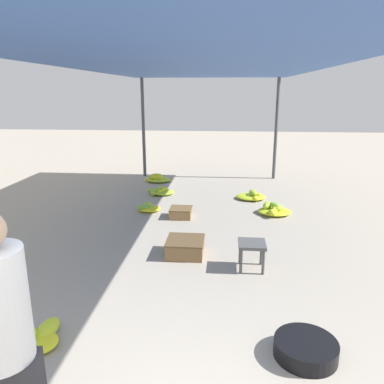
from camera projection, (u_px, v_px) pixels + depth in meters
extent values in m
cylinder|color=#4C4C51|center=(143.00, 128.00, 9.64)|extent=(0.08, 0.08, 2.51)
cylinder|color=#4C4C51|center=(276.00, 129.00, 9.35)|extent=(0.08, 0.08, 2.51)
cube|color=#33569E|center=(197.00, 66.00, 5.29)|extent=(3.78, 8.45, 0.04)
cube|color=#4C4C4C|center=(252.00, 244.00, 4.67)|extent=(0.34, 0.34, 0.04)
cylinder|color=#4C4C4C|center=(241.00, 261.00, 4.59)|extent=(0.04, 0.04, 0.32)
cylinder|color=#4C4C4C|center=(263.00, 262.00, 4.57)|extent=(0.04, 0.04, 0.32)
cylinder|color=#4C4C4C|center=(240.00, 252.00, 4.86)|extent=(0.04, 0.04, 0.32)
cylinder|color=#4C4C4C|center=(261.00, 253.00, 4.83)|extent=(0.04, 0.04, 0.32)
cylinder|color=black|center=(306.00, 349.00, 3.17)|extent=(0.54, 0.54, 0.15)
ellipsoid|color=#73B237|center=(29.00, 333.00, 3.36)|extent=(0.32, 0.21, 0.12)
ellipsoid|color=#B8CE2B|center=(27.00, 343.00, 3.19)|extent=(0.25, 0.20, 0.11)
ellipsoid|color=#BBCF2B|center=(25.00, 335.00, 3.26)|extent=(0.24, 0.21, 0.14)
ellipsoid|color=yellow|center=(31.00, 336.00, 3.35)|extent=(0.18, 0.23, 0.10)
ellipsoid|color=#C0D12A|center=(48.00, 329.00, 3.43)|extent=(0.19, 0.33, 0.15)
ellipsoid|color=#82B835|center=(14.00, 345.00, 3.21)|extent=(0.29, 0.35, 0.15)
ellipsoid|color=yellow|center=(35.00, 343.00, 3.28)|extent=(0.40, 0.35, 0.10)
ellipsoid|color=#96C031|center=(148.00, 206.00, 7.07)|extent=(0.16, 0.26, 0.13)
ellipsoid|color=yellow|center=(149.00, 208.00, 7.01)|extent=(0.35, 0.24, 0.13)
ellipsoid|color=yellow|center=(149.00, 207.00, 7.01)|extent=(0.18, 0.23, 0.14)
ellipsoid|color=#7BB536|center=(145.00, 207.00, 6.95)|extent=(0.36, 0.27, 0.10)
ellipsoid|color=#90BE32|center=(146.00, 205.00, 7.12)|extent=(0.19, 0.35, 0.10)
ellipsoid|color=yellow|center=(149.00, 208.00, 7.03)|extent=(0.43, 0.37, 0.10)
ellipsoid|color=yellow|center=(162.00, 192.00, 8.10)|extent=(0.24, 0.25, 0.13)
ellipsoid|color=#9AC231|center=(154.00, 193.00, 8.03)|extent=(0.13, 0.21, 0.13)
ellipsoid|color=#8ABC33|center=(161.00, 190.00, 8.13)|extent=(0.26, 0.13, 0.14)
ellipsoid|color=#CED727|center=(162.00, 189.00, 8.15)|extent=(0.26, 0.19, 0.09)
ellipsoid|color=#8CBC33|center=(155.00, 191.00, 8.26)|extent=(0.35, 0.17, 0.11)
ellipsoid|color=#A8C72E|center=(160.00, 189.00, 8.21)|extent=(0.15, 0.25, 0.12)
ellipsoid|color=#A2C52F|center=(162.00, 192.00, 8.17)|extent=(0.52, 0.46, 0.10)
ellipsoid|color=#C3D229|center=(159.00, 177.00, 9.30)|extent=(0.12, 0.24, 0.10)
ellipsoid|color=#94C032|center=(152.00, 178.00, 9.34)|extent=(0.21, 0.29, 0.12)
ellipsoid|color=#A1C52F|center=(155.00, 177.00, 9.26)|extent=(0.33, 0.18, 0.14)
ellipsoid|color=yellow|center=(159.00, 177.00, 9.30)|extent=(0.24, 0.34, 0.11)
ellipsoid|color=#CDD627|center=(156.00, 176.00, 9.20)|extent=(0.33, 0.19, 0.15)
ellipsoid|color=yellow|center=(151.00, 180.00, 9.28)|extent=(0.35, 0.23, 0.10)
ellipsoid|color=#ABC92E|center=(159.00, 180.00, 9.32)|extent=(0.59, 0.51, 0.10)
ellipsoid|color=yellow|center=(272.00, 212.00, 6.64)|extent=(0.13, 0.21, 0.09)
ellipsoid|color=yellow|center=(275.00, 210.00, 6.77)|extent=(0.17, 0.30, 0.15)
ellipsoid|color=#9FC430|center=(267.00, 205.00, 6.93)|extent=(0.25, 0.33, 0.13)
ellipsoid|color=#A4C62F|center=(279.00, 208.00, 6.77)|extent=(0.24, 0.27, 0.10)
ellipsoid|color=#82B835|center=(275.00, 205.00, 6.83)|extent=(0.26, 0.29, 0.09)
ellipsoid|color=#CCD628|center=(275.00, 211.00, 6.86)|extent=(0.60, 0.53, 0.10)
ellipsoid|color=#85BA34|center=(252.00, 195.00, 7.77)|extent=(0.27, 0.23, 0.15)
ellipsoid|color=yellow|center=(256.00, 198.00, 7.63)|extent=(0.22, 0.25, 0.10)
ellipsoid|color=#9FC430|center=(253.00, 193.00, 7.76)|extent=(0.22, 0.31, 0.11)
ellipsoid|color=#CCD628|center=(259.00, 196.00, 7.75)|extent=(0.16, 0.29, 0.15)
ellipsoid|color=#C0D12A|center=(251.00, 197.00, 7.82)|extent=(0.61, 0.53, 0.10)
cube|color=olive|center=(181.00, 213.00, 6.67)|extent=(0.37, 0.37, 0.15)
cube|color=brown|center=(181.00, 208.00, 6.65)|extent=(0.39, 0.39, 0.02)
cube|color=brown|center=(185.00, 248.00, 5.14)|extent=(0.49, 0.49, 0.20)
cube|color=brown|center=(185.00, 240.00, 5.11)|extent=(0.51, 0.51, 0.02)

